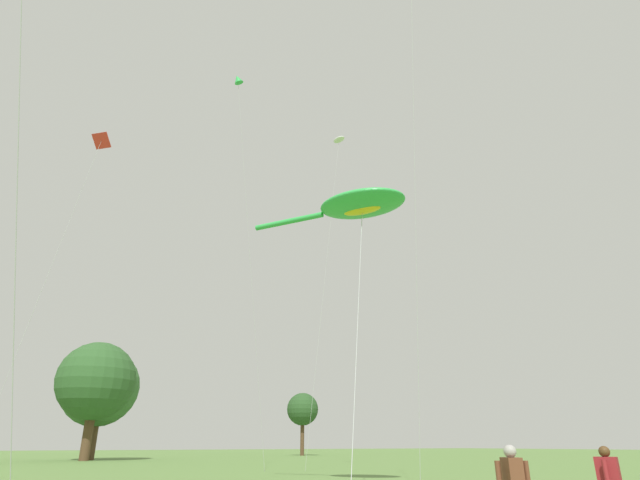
{
  "coord_description": "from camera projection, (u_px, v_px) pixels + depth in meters",
  "views": [
    {
      "loc": [
        -8.56,
        -3.55,
        1.49
      ],
      "look_at": [
        -1.38,
        8.27,
        7.05
      ],
      "focal_mm": 28.59,
      "sensor_mm": 36.0,
      "label": 1
    }
  ],
  "objects": [
    {
      "name": "small_kite_stunt_black",
      "position": [
        339.0,
        144.0,
        37.71
      ],
      "size": [
        2.15,
        2.07,
        22.66
      ],
      "rotation": [
        0.0,
        0.0,
        1.69
      ],
      "color": "white",
      "rests_on": "ground"
    },
    {
      "name": "small_kite_diamond_red",
      "position": [
        95.0,
        156.0,
        29.21
      ],
      "size": [
        3.36,
        1.31,
        18.3
      ],
      "rotation": [
        0.0,
        0.0,
        0.81
      ],
      "color": "red",
      "rests_on": "ground"
    },
    {
      "name": "big_show_kite",
      "position": [
        360.0,
        205.0,
        21.37
      ],
      "size": [
        5.0,
        7.47,
        11.17
      ],
      "rotation": [
        0.0,
        0.0,
        -1.0
      ],
      "color": "green",
      "rests_on": "ground"
    },
    {
      "name": "tree_oak_left",
      "position": [
        96.0,
        381.0,
        51.28
      ],
      "size": [
        7.66,
        7.66,
        11.25
      ],
      "color": "#513823",
      "rests_on": "ground"
    },
    {
      "name": "tree_pine_center",
      "position": [
        303.0,
        410.0,
        73.1
      ],
      "size": [
        4.47,
        4.47,
        8.39
      ],
      "color": "#513823",
      "rests_on": "ground"
    },
    {
      "name": "tree_oak_right",
      "position": [
        100.0,
        387.0,
        53.27
      ],
      "size": [
        7.92,
        7.92,
        11.02
      ],
      "color": "#513823",
      "rests_on": "ground"
    },
    {
      "name": "small_kite_triangle_green",
      "position": [
        238.0,
        84.0,
        35.36
      ],
      "size": [
        4.64,
        2.52,
        25.48
      ],
      "rotation": [
        0.0,
        0.0,
        1.66
      ],
      "color": "green",
      "rests_on": "ground"
    }
  ]
}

